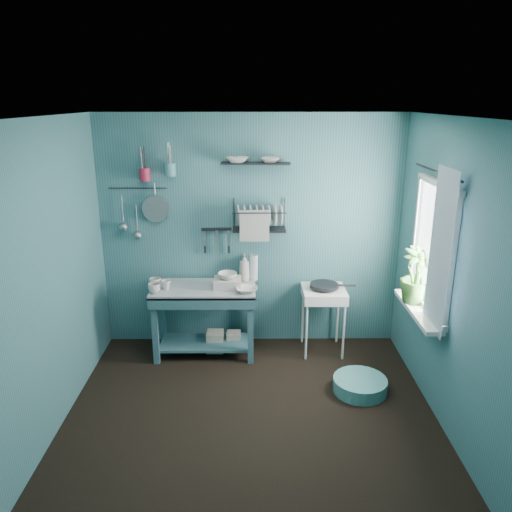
{
  "coord_description": "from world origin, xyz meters",
  "views": [
    {
      "loc": [
        0.02,
        -3.66,
        2.63
      ],
      "look_at": [
        0.05,
        0.85,
        1.2
      ],
      "focal_mm": 35.0,
      "sensor_mm": 36.0,
      "label": 1
    }
  ],
  "objects_px": {
    "mug_mid": "(166,285)",
    "potted_plant": "(416,275)",
    "work_counter": "(205,320)",
    "wash_tub": "(228,283)",
    "hotplate_stand": "(323,320)",
    "utensil_cup_teal": "(170,170)",
    "utensil_cup_magenta": "(145,174)",
    "colander": "(156,209)",
    "storage_tin_small": "(234,341)",
    "soap_bottle": "(244,267)",
    "frying_pan": "(324,285)",
    "mug_right": "(155,283)",
    "mug_left": "(154,288)",
    "storage_tin_large": "(215,341)",
    "dish_rack": "(259,215)",
    "floor_basin": "(360,385)",
    "water_bottle": "(254,267)"
  },
  "relations": [
    {
      "from": "mug_mid",
      "to": "potted_plant",
      "type": "bearing_deg",
      "value": -12.19
    },
    {
      "from": "wash_tub",
      "to": "soap_bottle",
      "type": "height_order",
      "value": "soap_bottle"
    },
    {
      "from": "hotplate_stand",
      "to": "storage_tin_large",
      "type": "distance_m",
      "value": 1.19
    },
    {
      "from": "mug_left",
      "to": "water_bottle",
      "type": "height_order",
      "value": "water_bottle"
    },
    {
      "from": "dish_rack",
      "to": "mug_right",
      "type": "bearing_deg",
      "value": -162.57
    },
    {
      "from": "wash_tub",
      "to": "storage_tin_small",
      "type": "relative_size",
      "value": 1.4
    },
    {
      "from": "potted_plant",
      "to": "floor_basin",
      "type": "distance_m",
      "value": 1.15
    },
    {
      "from": "mug_left",
      "to": "utensil_cup_magenta",
      "type": "xyz_separation_m",
      "value": [
        -0.1,
        0.4,
        1.08
      ]
    },
    {
      "from": "mug_right",
      "to": "wash_tub",
      "type": "height_order",
      "value": "wash_tub"
    },
    {
      "from": "frying_pan",
      "to": "colander",
      "type": "height_order",
      "value": "colander"
    },
    {
      "from": "hotplate_stand",
      "to": "storage_tin_small",
      "type": "height_order",
      "value": "hotplate_stand"
    },
    {
      "from": "mug_left",
      "to": "storage_tin_large",
      "type": "xyz_separation_m",
      "value": [
        0.58,
        0.21,
        -0.7
      ]
    },
    {
      "from": "work_counter",
      "to": "wash_tub",
      "type": "bearing_deg",
      "value": -13.27
    },
    {
      "from": "hotplate_stand",
      "to": "potted_plant",
      "type": "bearing_deg",
      "value": -39.31
    },
    {
      "from": "mug_mid",
      "to": "potted_plant",
      "type": "relative_size",
      "value": 0.19
    },
    {
      "from": "dish_rack",
      "to": "frying_pan",
      "type": "bearing_deg",
      "value": -4.61
    },
    {
      "from": "work_counter",
      "to": "mug_mid",
      "type": "relative_size",
      "value": 10.74
    },
    {
      "from": "frying_pan",
      "to": "utensil_cup_teal",
      "type": "xyz_separation_m",
      "value": [
        -1.58,
        0.19,
        1.18
      ]
    },
    {
      "from": "storage_tin_small",
      "to": "floor_basin",
      "type": "distance_m",
      "value": 1.47
    },
    {
      "from": "wash_tub",
      "to": "mug_mid",
      "type": "bearing_deg",
      "value": -176.37
    },
    {
      "from": "soap_bottle",
      "to": "floor_basin",
      "type": "distance_m",
      "value": 1.68
    },
    {
      "from": "frying_pan",
      "to": "floor_basin",
      "type": "bearing_deg",
      "value": -72.62
    },
    {
      "from": "work_counter",
      "to": "dish_rack",
      "type": "height_order",
      "value": "dish_rack"
    },
    {
      "from": "hotplate_stand",
      "to": "utensil_cup_teal",
      "type": "bearing_deg",
      "value": 173.83
    },
    {
      "from": "mug_left",
      "to": "storage_tin_small",
      "type": "distance_m",
      "value": 1.08
    },
    {
      "from": "mug_left",
      "to": "water_bottle",
      "type": "xyz_separation_m",
      "value": [
        1.0,
        0.38,
        0.09
      ]
    },
    {
      "from": "potted_plant",
      "to": "floor_basin",
      "type": "relative_size",
      "value": 1.03
    },
    {
      "from": "soap_bottle",
      "to": "potted_plant",
      "type": "bearing_deg",
      "value": -26.1
    },
    {
      "from": "frying_pan",
      "to": "utensil_cup_magenta",
      "type": "xyz_separation_m",
      "value": [
        -1.84,
        0.19,
        1.14
      ]
    },
    {
      "from": "work_counter",
      "to": "wash_tub",
      "type": "height_order",
      "value": "wash_tub"
    },
    {
      "from": "utensil_cup_teal",
      "to": "colander",
      "type": "height_order",
      "value": "utensil_cup_teal"
    },
    {
      "from": "frying_pan",
      "to": "colander",
      "type": "relative_size",
      "value": 1.07
    },
    {
      "from": "wash_tub",
      "to": "potted_plant",
      "type": "relative_size",
      "value": 0.54
    },
    {
      "from": "mug_mid",
      "to": "mug_left",
      "type": "bearing_deg",
      "value": -135.0
    },
    {
      "from": "water_bottle",
      "to": "frying_pan",
      "type": "xyz_separation_m",
      "value": [
        0.74,
        -0.17,
        -0.15
      ]
    },
    {
      "from": "soap_bottle",
      "to": "storage_tin_large",
      "type": "height_order",
      "value": "soap_bottle"
    },
    {
      "from": "utensil_cup_magenta",
      "to": "potted_plant",
      "type": "height_order",
      "value": "utensil_cup_magenta"
    },
    {
      "from": "utensil_cup_magenta",
      "to": "potted_plant",
      "type": "bearing_deg",
      "value": -17.55
    },
    {
      "from": "wash_tub",
      "to": "colander",
      "type": "xyz_separation_m",
      "value": [
        -0.75,
        0.29,
        0.72
      ]
    },
    {
      "from": "wash_tub",
      "to": "soap_bottle",
      "type": "xyz_separation_m",
      "value": [
        0.17,
        0.22,
        0.1
      ]
    },
    {
      "from": "mug_mid",
      "to": "frying_pan",
      "type": "distance_m",
      "value": 1.64
    },
    {
      "from": "utensil_cup_magenta",
      "to": "colander",
      "type": "height_order",
      "value": "utensil_cup_magenta"
    },
    {
      "from": "wash_tub",
      "to": "soap_bottle",
      "type": "bearing_deg",
      "value": 52.31
    },
    {
      "from": "utensil_cup_teal",
      "to": "storage_tin_large",
      "type": "bearing_deg",
      "value": -24.55
    },
    {
      "from": "frying_pan",
      "to": "wash_tub",
      "type": "bearing_deg",
      "value": -176.06
    },
    {
      "from": "soap_bottle",
      "to": "mug_left",
      "type": "bearing_deg",
      "value": -158.2
    },
    {
      "from": "mug_right",
      "to": "storage_tin_small",
      "type": "relative_size",
      "value": 0.61
    },
    {
      "from": "frying_pan",
      "to": "utensil_cup_magenta",
      "type": "relative_size",
      "value": 2.31
    },
    {
      "from": "mug_right",
      "to": "storage_tin_small",
      "type": "height_order",
      "value": "mug_right"
    },
    {
      "from": "water_bottle",
      "to": "hotplate_stand",
      "type": "height_order",
      "value": "water_bottle"
    }
  ]
}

